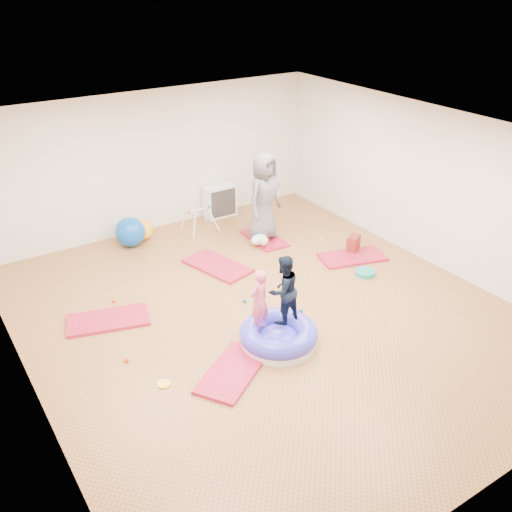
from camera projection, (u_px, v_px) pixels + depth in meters
room at (267, 233)px, 8.28m from camera, size 7.01×8.01×2.81m
gym_mat_front_left at (233, 372)px, 7.64m from camera, size 1.33×1.15×0.05m
gym_mat_mid_left at (108, 320)px, 8.74m from camera, size 1.36×0.94×0.05m
gym_mat_center_back at (217, 266)px, 10.30m from camera, size 0.94×1.38×0.05m
gym_mat_right at (352, 257)px, 10.60m from camera, size 1.32×0.90×0.05m
gym_mat_rear_right at (264, 238)px, 11.33m from camera, size 0.60×1.10×0.04m
inflatable_cushion at (279, 336)px, 8.17m from camera, size 1.13×1.13×0.36m
child_pink at (259, 297)px, 7.84m from camera, size 0.40×0.32×0.95m
child_navy at (283, 287)px, 8.01m from camera, size 0.55×0.46×1.05m
adult_caregiver at (264, 197)px, 10.92m from camera, size 0.99×0.83×1.73m
infant at (260, 240)px, 10.97m from camera, size 0.35×0.35×0.21m
ball_pit_balls at (231, 298)px, 9.29m from camera, size 4.76×3.28×0.06m
exercise_ball_blue at (130, 232)px, 10.96m from camera, size 0.58×0.58×0.58m
exercise_ball_orange at (143, 230)px, 11.27m from camera, size 0.39×0.39×0.39m
infant_play_gym at (199, 216)px, 11.57m from camera, size 0.63×0.59×0.48m
cube_shelf at (220, 201)px, 12.24m from camera, size 0.68×0.34×0.68m
balance_disc at (365, 273)px, 10.04m from camera, size 0.35×0.35×0.08m
backpack at (353, 244)px, 10.76m from camera, size 0.34×0.29×0.33m
yellow_toy at (164, 384)px, 7.43m from camera, size 0.18×0.18×0.03m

